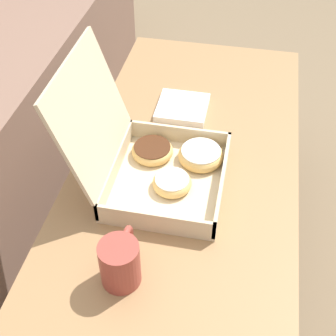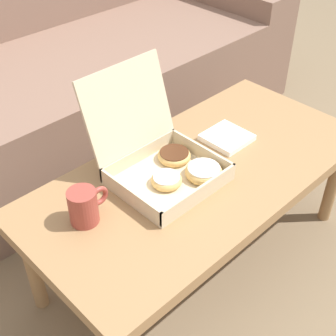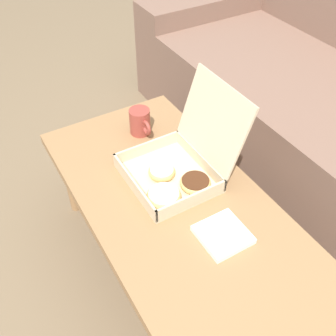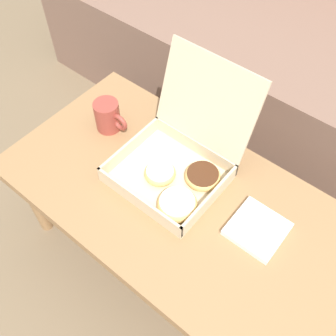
{
  "view_description": "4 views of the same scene",
  "coord_description": "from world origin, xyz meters",
  "views": [
    {
      "loc": [
        -0.87,
        -0.24,
        1.19
      ],
      "look_at": [
        -0.11,
        -0.09,
        0.45
      ],
      "focal_mm": 50.0,
      "sensor_mm": 36.0,
      "label": 1
    },
    {
      "loc": [
        -0.86,
        -0.85,
        1.29
      ],
      "look_at": [
        -0.11,
        -0.09,
        0.45
      ],
      "focal_mm": 50.0,
      "sensor_mm": 36.0,
      "label": 2
    },
    {
      "loc": [
        0.7,
        -0.56,
        1.34
      ],
      "look_at": [
        -0.11,
        -0.09,
        0.45
      ],
      "focal_mm": 42.0,
      "sensor_mm": 36.0,
      "label": 3
    },
    {
      "loc": [
        0.31,
        -0.6,
        1.33
      ],
      "look_at": [
        -0.11,
        -0.09,
        0.45
      ],
      "focal_mm": 42.0,
      "sensor_mm": 36.0,
      "label": 4
    }
  ],
  "objects": [
    {
      "name": "coffee_table",
      "position": [
        0.0,
        -0.12,
        0.36
      ],
      "size": [
        1.13,
        0.55,
        0.4
      ],
      "color": "#997047",
      "rests_on": "ground_plane"
    },
    {
      "name": "couch",
      "position": [
        0.0,
        0.85,
        0.3
      ],
      "size": [
        2.45,
        0.9,
        0.89
      ],
      "color": "#7A5B4C",
      "rests_on": "ground_plane"
    },
    {
      "name": "coffee_mug",
      "position": [
        -0.38,
        -0.05,
        0.45
      ],
      "size": [
        0.12,
        0.08,
        0.1
      ],
      "color": "#993D33",
      "rests_on": "coffee_table"
    },
    {
      "name": "ground_plane",
      "position": [
        0.0,
        0.0,
        0.0
      ],
      "size": [
        12.0,
        12.0,
        0.0
      ],
      "primitive_type": "plane",
      "color": "#756047"
    },
    {
      "name": "pastry_box",
      "position": [
        -0.09,
        -0.06,
        0.45
      ],
      "size": [
        0.3,
        0.34,
        0.31
      ],
      "color": "beige",
      "rests_on": "coffee_table"
    },
    {
      "name": "napkin_stack",
      "position": [
        0.18,
        -0.07,
        0.41
      ],
      "size": [
        0.14,
        0.14,
        0.02
      ],
      "color": "white",
      "rests_on": "coffee_table"
    }
  ]
}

